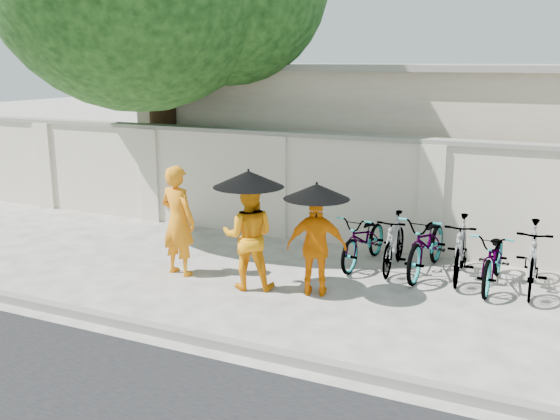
% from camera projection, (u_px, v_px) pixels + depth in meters
% --- Properties ---
extents(ground, '(80.00, 80.00, 0.00)m').
position_uv_depth(ground, '(249.00, 295.00, 9.27)').
color(ground, beige).
extents(kerb, '(40.00, 0.16, 0.12)m').
position_uv_depth(kerb, '(186.00, 336.00, 7.76)').
color(kerb, gray).
rests_on(kerb, ground).
extents(compound_wall, '(20.00, 0.30, 2.00)m').
position_uv_depth(compound_wall, '(378.00, 195.00, 11.45)').
color(compound_wall, beige).
rests_on(compound_wall, ground).
extents(building_behind, '(14.00, 6.00, 3.20)m').
position_uv_depth(building_behind, '(468.00, 142.00, 14.25)').
color(building_behind, beige).
rests_on(building_behind, ground).
extents(monk_left, '(0.72, 0.54, 1.80)m').
position_uv_depth(monk_left, '(178.00, 221.00, 10.00)').
color(monk_left, orange).
rests_on(monk_left, ground).
extents(monk_center, '(0.96, 0.85, 1.64)m').
position_uv_depth(monk_center, '(249.00, 236.00, 9.40)').
color(monk_center, '#FF990C').
rests_on(monk_center, ground).
extents(parasol_center, '(1.05, 1.05, 0.91)m').
position_uv_depth(parasol_center, '(248.00, 179.00, 9.10)').
color(parasol_center, black).
rests_on(parasol_center, ground).
extents(monk_right, '(0.94, 0.60, 1.49)m').
position_uv_depth(monk_right, '(317.00, 247.00, 9.13)').
color(monk_right, orange).
rests_on(monk_right, ground).
extents(parasol_right, '(0.96, 0.96, 0.85)m').
position_uv_depth(parasol_right, '(317.00, 191.00, 8.85)').
color(parasol_right, black).
rests_on(parasol_right, ground).
extents(bike_0, '(0.76, 1.79, 0.91)m').
position_uv_depth(bike_0, '(364.00, 239.00, 10.56)').
color(bike_0, '#999AA1').
rests_on(bike_0, ground).
extents(bike_1, '(0.54, 1.61, 0.96)m').
position_uv_depth(bike_1, '(394.00, 242.00, 10.29)').
color(bike_1, '#999AA1').
rests_on(bike_1, ground).
extents(bike_2, '(0.79, 1.99, 1.03)m').
position_uv_depth(bike_2, '(427.00, 243.00, 10.11)').
color(bike_2, '#999AA1').
rests_on(bike_2, ground).
extents(bike_3, '(0.58, 1.69, 1.00)m').
position_uv_depth(bike_3, '(461.00, 248.00, 9.88)').
color(bike_3, '#999AA1').
rests_on(bike_3, ground).
extents(bike_4, '(0.66, 1.77, 0.92)m').
position_uv_depth(bike_4, '(494.00, 258.00, 9.53)').
color(bike_4, '#999AA1').
rests_on(bike_4, ground).
extents(bike_5, '(0.56, 1.76, 1.04)m').
position_uv_depth(bike_5, '(532.00, 257.00, 9.36)').
color(bike_5, '#999AA1').
rests_on(bike_5, ground).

